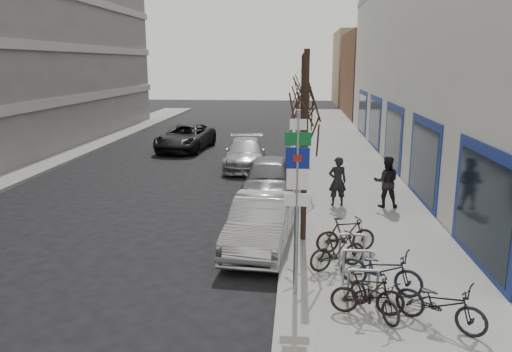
% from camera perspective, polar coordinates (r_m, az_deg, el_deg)
% --- Properties ---
extents(ground, '(120.00, 120.00, 0.00)m').
position_cam_1_polar(ground, '(11.71, -7.68, -13.31)').
color(ground, black).
rests_on(ground, ground).
extents(sidewalk_east, '(5.00, 70.00, 0.15)m').
position_cam_1_polar(sidewalk_east, '(20.98, 10.44, -1.35)').
color(sidewalk_east, slate).
rests_on(sidewalk_east, ground).
extents(brick_building_far, '(12.00, 14.00, 8.00)m').
position_cam_1_polar(brick_building_far, '(51.37, 17.05, 11.02)').
color(brick_building_far, brown).
rests_on(brick_building_far, ground).
extents(tan_building_far, '(13.00, 12.00, 9.00)m').
position_cam_1_polar(tan_building_far, '(66.19, 14.80, 11.87)').
color(tan_building_far, '#937A5B').
rests_on(tan_building_far, ground).
extents(highway_sign_pole, '(0.55, 0.10, 4.20)m').
position_cam_1_polar(highway_sign_pole, '(10.58, 4.71, -1.88)').
color(highway_sign_pole, gray).
rests_on(highway_sign_pole, ground).
extents(bike_rack, '(0.66, 2.26, 0.83)m').
position_cam_1_polar(bike_rack, '(11.82, 11.46, -9.70)').
color(bike_rack, gray).
rests_on(bike_rack, sidewalk_east).
extents(tree_near, '(1.80, 1.80, 5.50)m').
position_cam_1_polar(tree_near, '(13.79, 5.73, 8.47)').
color(tree_near, black).
rests_on(tree_near, ground).
extents(tree_mid, '(1.80, 1.80, 5.50)m').
position_cam_1_polar(tree_mid, '(20.27, 5.48, 9.86)').
color(tree_mid, black).
rests_on(tree_mid, ground).
extents(tree_far, '(1.80, 1.80, 5.50)m').
position_cam_1_polar(tree_far, '(26.77, 5.35, 10.57)').
color(tree_far, black).
rests_on(tree_far, ground).
extents(meter_front, '(0.10, 0.08, 1.27)m').
position_cam_1_polar(meter_front, '(13.91, 3.61, -4.86)').
color(meter_front, gray).
rests_on(meter_front, sidewalk_east).
extents(meter_mid, '(0.10, 0.08, 1.27)m').
position_cam_1_polar(meter_mid, '(19.22, 3.98, 0.12)').
color(meter_mid, gray).
rests_on(meter_mid, sidewalk_east).
extents(meter_back, '(0.10, 0.08, 1.27)m').
position_cam_1_polar(meter_back, '(24.61, 4.18, 2.93)').
color(meter_back, gray).
rests_on(meter_back, sidewalk_east).
extents(bike_near_left, '(1.18, 1.57, 0.94)m').
position_cam_1_polar(bike_near_left, '(10.56, 13.42, -12.85)').
color(bike_near_left, black).
rests_on(bike_near_left, sidewalk_east).
extents(bike_near_right, '(1.53, 0.59, 0.91)m').
position_cam_1_polar(bike_near_right, '(10.53, 12.63, -13.00)').
color(bike_near_right, black).
rests_on(bike_near_right, sidewalk_east).
extents(bike_mid_curb, '(1.94, 1.37, 1.15)m').
position_cam_1_polar(bike_mid_curb, '(11.58, 14.12, -9.97)').
color(bike_mid_curb, black).
rests_on(bike_mid_curb, sidewalk_east).
extents(bike_mid_inner, '(1.63, 1.18, 0.97)m').
position_cam_1_polar(bike_mid_inner, '(12.55, 9.34, -8.38)').
color(bike_mid_inner, black).
rests_on(bike_mid_inner, sidewalk_east).
extents(bike_far_curb, '(1.79, 1.47, 1.10)m').
position_cam_1_polar(bike_far_curb, '(10.46, 20.35, -13.13)').
color(bike_far_curb, black).
rests_on(bike_far_curb, sidewalk_east).
extents(bike_far_inner, '(1.73, 0.89, 1.01)m').
position_cam_1_polar(bike_far_inner, '(13.62, 10.21, -6.61)').
color(bike_far_inner, black).
rests_on(bike_far_inner, sidewalk_east).
extents(parked_car_front, '(1.92, 4.57, 1.47)m').
position_cam_1_polar(parked_car_front, '(14.09, 0.54, -5.37)').
color(parked_car_front, '#A5A5AA').
rests_on(parked_car_front, ground).
extents(parked_car_mid, '(2.00, 4.78, 1.61)m').
position_cam_1_polar(parked_car_mid, '(19.14, 1.48, -0.24)').
color(parked_car_mid, '#535258').
rests_on(parked_car_mid, ground).
extents(parked_car_back, '(2.31, 5.05, 1.43)m').
position_cam_1_polar(parked_car_back, '(24.81, -1.24, 2.57)').
color(parked_car_back, '#939498').
rests_on(parked_car_back, ground).
extents(lane_car, '(3.07, 5.74, 1.53)m').
position_cam_1_polar(lane_car, '(30.25, -8.05, 4.40)').
color(lane_car, black).
rests_on(lane_car, ground).
extents(pedestrian_near, '(0.70, 0.51, 1.77)m').
position_cam_1_polar(pedestrian_near, '(17.89, 9.30, -0.60)').
color(pedestrian_near, black).
rests_on(pedestrian_near, sidewalk_east).
extents(pedestrian_far, '(0.71, 0.50, 1.84)m').
position_cam_1_polar(pedestrian_far, '(18.06, 14.66, -0.60)').
color(pedestrian_far, black).
rests_on(pedestrian_far, sidewalk_east).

